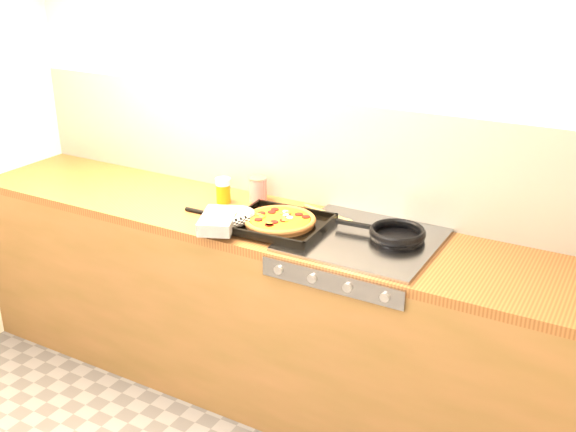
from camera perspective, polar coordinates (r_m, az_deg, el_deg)
The scene contains 9 objects.
room_shell at distance 3.16m, azimuth 1.18°, elevation 5.55°, with size 3.20×3.20×3.20m.
counter_run at distance 3.20m, azimuth -1.39°, elevation -7.86°, with size 3.20×0.62×0.90m.
stovetop at distance 2.81m, azimuth 6.42°, elevation -2.04°, with size 0.60×0.56×0.02m, color gray.
pizza_on_tray at distance 2.89m, azimuth -2.09°, elevation -0.39°, with size 0.53×0.48×0.07m.
frying_pan at distance 2.81m, azimuth 9.13°, elevation -1.50°, with size 0.40×0.25×0.04m.
tomato_can at distance 3.21m, azimuth -2.56°, elevation 2.25°, with size 0.11×0.11×0.12m.
juice_glass at distance 3.21m, azimuth -5.50°, elevation 2.18°, with size 0.09×0.09×0.12m.
wooden_spoon at distance 3.04m, azimuth 3.85°, elevation 0.03°, with size 0.29×0.12×0.02m.
black_spatula at distance 3.06m, azimuth -6.39°, elevation 0.08°, with size 0.28×0.09×0.02m.
Camera 1 is at (1.43, -1.27, 2.05)m, focal length 42.00 mm.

